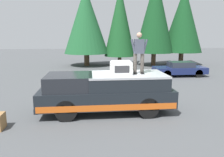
% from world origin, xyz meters
% --- Properties ---
extents(ground_plane, '(90.00, 90.00, 0.00)m').
position_xyz_m(ground_plane, '(0.00, 0.00, 0.00)').
color(ground_plane, '#4C4F51').
extents(pickup_truck, '(2.01, 5.54, 1.65)m').
position_xyz_m(pickup_truck, '(-0.24, 0.66, 0.87)').
color(pickup_truck, black).
rests_on(pickup_truck, ground).
extents(compressor_unit, '(0.65, 0.84, 0.56)m').
position_xyz_m(compressor_unit, '(-0.42, 0.07, 1.93)').
color(compressor_unit, white).
rests_on(compressor_unit, pickup_truck).
extents(person_on_truck_bed, '(0.29, 0.72, 1.69)m').
position_xyz_m(person_on_truck_bed, '(-0.32, -0.68, 2.55)').
color(person_on_truck_bed, '#423D38').
rests_on(person_on_truck_bed, pickup_truck).
extents(parked_car_navy, '(1.64, 4.10, 1.16)m').
position_xyz_m(parked_car_navy, '(7.47, -5.83, 0.58)').
color(parked_car_navy, navy).
rests_on(parked_car_navy, ground).
extents(conifer_far_left, '(4.25, 4.25, 8.31)m').
position_xyz_m(conifer_far_left, '(14.17, -8.79, 4.85)').
color(conifer_far_left, '#4C3826').
rests_on(conifer_far_left, ground).
extents(conifer_left, '(4.05, 4.05, 9.36)m').
position_xyz_m(conifer_left, '(13.79, -5.54, 5.37)').
color(conifer_left, '#4C3826').
rests_on(conifer_left, ground).
extents(conifer_center_left, '(3.30, 3.30, 8.38)m').
position_xyz_m(conifer_center_left, '(14.31, -1.91, 4.70)').
color(conifer_center_left, '#4C3826').
rests_on(conifer_center_left, ground).
extents(conifer_center_right, '(4.69, 4.69, 8.16)m').
position_xyz_m(conifer_center_right, '(14.48, 1.65, 4.74)').
color(conifer_center_right, '#4C3826').
rests_on(conifer_center_right, ground).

